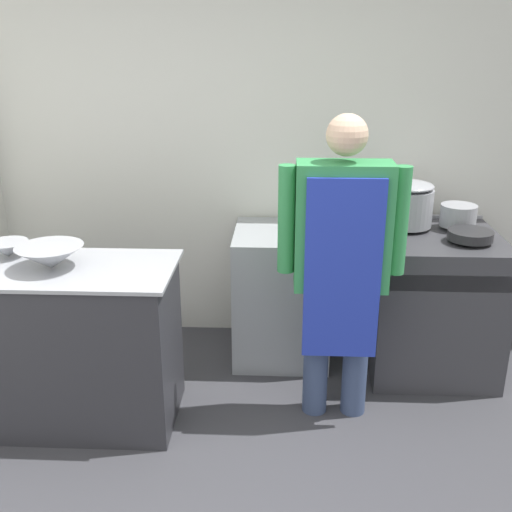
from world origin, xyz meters
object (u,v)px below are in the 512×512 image
at_px(fridge_unit, 282,294).
at_px(mixing_bowl, 50,257).
at_px(stove, 430,301).
at_px(sauce_pot, 458,215).
at_px(person_cook, 341,254).
at_px(stock_pot, 407,203).
at_px(saute_pan, 470,235).

distance_m(fridge_unit, mixing_bowl, 1.54).
xyz_separation_m(stove, sauce_pot, (0.15, 0.14, 0.53)).
relative_size(fridge_unit, sauce_pot, 3.85).
bearing_deg(person_cook, stock_pot, 56.86).
bearing_deg(sauce_pot, person_cook, -138.03).
relative_size(fridge_unit, person_cook, 0.51).
xyz_separation_m(stock_pot, saute_pan, (0.33, -0.28, -0.12)).
relative_size(person_cook, sauce_pot, 7.49).
distance_m(fridge_unit, sauce_pot, 1.23).
relative_size(mixing_bowl, saute_pan, 1.32).
bearing_deg(saute_pan, fridge_unit, 167.83).
distance_m(fridge_unit, person_cook, 0.92).
relative_size(stock_pot, sauce_pot, 1.45).
xyz_separation_m(mixing_bowl, saute_pan, (2.30, 0.56, -0.03)).
relative_size(mixing_bowl, sauce_pot, 1.54).
bearing_deg(stove, person_cook, -138.05).
bearing_deg(fridge_unit, stock_pot, 2.85).
xyz_separation_m(stove, person_cook, (-0.64, -0.58, 0.52)).
distance_m(mixing_bowl, stock_pot, 2.15).
bearing_deg(fridge_unit, sauce_pot, 2.00).
height_order(fridge_unit, sauce_pot, sauce_pot).
relative_size(stove, sauce_pot, 4.05).
distance_m(fridge_unit, saute_pan, 1.24).
xyz_separation_m(fridge_unit, sauce_pot, (1.11, 0.04, 0.55)).
bearing_deg(saute_pan, person_cook, -151.11).
bearing_deg(stove, sauce_pot, 42.06).
bearing_deg(fridge_unit, mixing_bowl, -146.14).
xyz_separation_m(stock_pot, sauce_pot, (0.33, -0.00, -0.08)).
height_order(stove, saute_pan, saute_pan).
bearing_deg(sauce_pot, stock_pot, 180.00).
distance_m(stock_pot, sauce_pot, 0.34).
bearing_deg(person_cook, saute_pan, 28.89).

